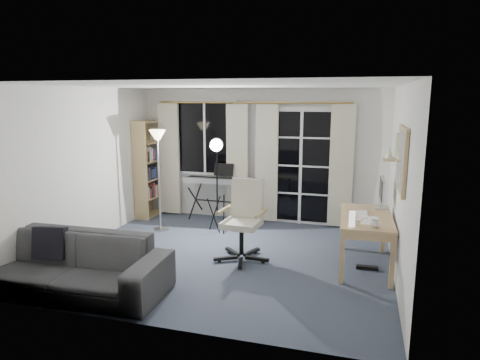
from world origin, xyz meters
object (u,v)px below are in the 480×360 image
object	(u,v)px
torchiere_lamp	(158,150)
monitor	(382,190)
mug	(375,223)
studio_light	(217,156)
office_chair	(245,212)
bookshelf	(149,171)
sofa	(68,255)
keyboard_piano	(222,181)
desk	(366,222)

from	to	relation	value
torchiere_lamp	monitor	world-z (taller)	torchiere_lamp
torchiere_lamp	mug	distance (m)	3.71
torchiere_lamp	studio_light	size ratio (longest dim) A/B	1.05
studio_light	monitor	distance (m)	2.62
office_chair	bookshelf	bearing A→B (deg)	149.74
office_chair	monitor	bearing A→B (deg)	21.84
bookshelf	monitor	size ratio (longest dim) A/B	3.59
office_chair	sofa	xyz separation A→B (m)	(-1.68, -1.63, -0.21)
monitor	keyboard_piano	bearing A→B (deg)	156.39
studio_light	office_chair	size ratio (longest dim) A/B	1.46
desk	bookshelf	bearing A→B (deg)	156.44
bookshelf	studio_light	size ratio (longest dim) A/B	1.12
bookshelf	torchiere_lamp	size ratio (longest dim) A/B	1.06
sofa	desk	bearing A→B (deg)	25.73
office_chair	sofa	world-z (taller)	office_chair
desk	monitor	size ratio (longest dim) A/B	2.64
studio_light	monitor	size ratio (longest dim) A/B	3.22
studio_light	office_chair	world-z (taller)	studio_light
office_chair	monitor	size ratio (longest dim) A/B	2.21
monitor	bookshelf	bearing A→B (deg)	162.92
bookshelf	studio_light	xyz separation A→B (m)	(1.63, -0.74, 0.44)
keyboard_piano	desk	bearing A→B (deg)	-29.83
bookshelf	torchiere_lamp	distance (m)	1.19
bookshelf	torchiere_lamp	xyz separation A→B (m)	(0.64, -0.86, 0.52)
office_chair	desk	size ratio (longest dim) A/B	0.84
office_chair	sofa	distance (m)	2.35
keyboard_piano	monitor	bearing A→B (deg)	-20.21
desk	mug	size ratio (longest dim) A/B	11.60
sofa	monitor	bearing A→B (deg)	30.00
bookshelf	desk	distance (m)	4.30
bookshelf	office_chair	xyz separation A→B (m)	(2.36, -1.67, -0.21)
studio_light	mug	distance (m)	2.86
mug	office_chair	bearing A→B (deg)	167.25
studio_light	keyboard_piano	bearing A→B (deg)	86.05
keyboard_piano	monitor	size ratio (longest dim) A/B	2.70
studio_light	office_chair	distance (m)	1.35
studio_light	sofa	size ratio (longest dim) A/B	0.71
bookshelf	keyboard_piano	xyz separation A→B (m)	(1.49, -0.05, -0.12)
torchiere_lamp	studio_light	world-z (taller)	torchiere_lamp
sofa	mug	bearing A→B (deg)	17.98
keyboard_piano	mug	world-z (taller)	keyboard_piano
office_chair	desk	bearing A→B (deg)	8.69
bookshelf	sofa	distance (m)	3.39
studio_light	mug	xyz separation A→B (m)	(2.47, -1.32, -0.55)
bookshelf	keyboard_piano	size ratio (longest dim) A/B	1.33
torchiere_lamp	mug	bearing A→B (deg)	-19.13
office_chair	monitor	xyz separation A→B (m)	(1.83, 0.56, 0.31)
office_chair	studio_light	bearing A→B (deg)	133.32
studio_light	bookshelf	bearing A→B (deg)	139.83
office_chair	keyboard_piano	bearing A→B (deg)	123.47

